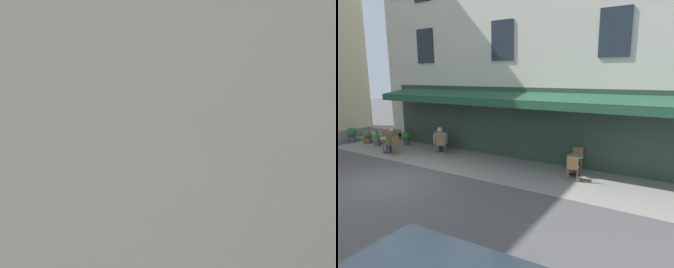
% 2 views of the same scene
% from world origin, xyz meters
% --- Properties ---
extents(ground_plane, '(70.00, 70.00, 0.00)m').
position_xyz_m(ground_plane, '(0.00, 0.00, 0.00)').
color(ground_plane, '#565456').
extents(sidewalk_cafe_terrace, '(20.50, 3.20, 0.01)m').
position_xyz_m(sidewalk_cafe_terrace, '(-3.25, -3.40, 0.00)').
color(sidewalk_cafe_terrace, gray).
rests_on(sidewalk_cafe_terrace, ground_plane).
extents(cafe_building_facade, '(20.00, 10.70, 15.00)m').
position_xyz_m(cafe_building_facade, '(-4.00, -9.49, 7.49)').
color(cafe_building_facade, beige).
rests_on(cafe_building_facade, ground_plane).
extents(back_alley_steps, '(2.40, 1.75, 0.60)m').
position_xyz_m(back_alley_steps, '(6.60, -4.59, 0.24)').
color(back_alley_steps, gray).
rests_on(back_alley_steps, ground_plane).
extents(cafe_table_near_entrance, '(0.60, 0.60, 0.75)m').
position_xyz_m(cafe_table_near_entrance, '(1.44, -4.08, 0.49)').
color(cafe_table_near_entrance, black).
rests_on(cafe_table_near_entrance, ground_plane).
extents(cafe_chair_wicker_corner_right, '(0.56, 0.56, 0.91)m').
position_xyz_m(cafe_chair_wicker_corner_right, '(0.97, -3.66, 0.55)').
color(cafe_chair_wicker_corner_right, olive).
rests_on(cafe_chair_wicker_corner_right, ground_plane).
extents(cafe_chair_wicker_corner_left, '(0.57, 0.57, 0.91)m').
position_xyz_m(cafe_chair_wicker_corner_left, '(1.91, -4.51, 0.55)').
color(cafe_chair_wicker_corner_left, olive).
rests_on(cafe_chair_wicker_corner_left, ground_plane).
extents(cafe_table_mid_terrace, '(0.60, 0.60, 0.75)m').
position_xyz_m(cafe_table_mid_terrace, '(-5.39, -4.05, 0.49)').
color(cafe_table_mid_terrace, black).
rests_on(cafe_table_mid_terrace, ground_plane).
extents(cafe_chair_wicker_by_window, '(0.47, 0.47, 0.91)m').
position_xyz_m(cafe_chair_wicker_by_window, '(-5.51, -3.43, 0.55)').
color(cafe_chair_wicker_by_window, olive).
rests_on(cafe_chair_wicker_by_window, ground_plane).
extents(cafe_chair_wicker_kerbside, '(0.45, 0.45, 0.91)m').
position_xyz_m(cafe_chair_wicker_kerbside, '(-5.30, -4.67, 0.55)').
color(cafe_chair_wicker_kerbside, olive).
rests_on(cafe_chair_wicker_kerbside, ground_plane).
extents(cafe_table_streetside, '(0.60, 0.60, 0.75)m').
position_xyz_m(cafe_table_streetside, '(3.51, -2.61, 0.49)').
color(cafe_table_streetside, black).
rests_on(cafe_table_streetside, ground_plane).
extents(cafe_chair_wicker_near_door, '(0.43, 0.43, 0.91)m').
position_xyz_m(cafe_chair_wicker_near_door, '(2.88, -2.56, 0.55)').
color(cafe_chair_wicker_near_door, olive).
rests_on(cafe_chair_wicker_near_door, ground_plane).
extents(cafe_chair_wicker_facing_street, '(0.56, 0.56, 0.91)m').
position_xyz_m(cafe_chair_wicker_facing_street, '(4.03, -2.97, 0.55)').
color(cafe_chair_wicker_facing_street, olive).
rests_on(cafe_chair_wicker_facing_street, ground_plane).
extents(seated_patron_in_olive, '(0.57, 0.67, 1.31)m').
position_xyz_m(seated_patron_in_olive, '(3.09, -2.57, 0.70)').
color(seated_patron_in_olive, navy).
rests_on(seated_patron_in_olive, ground_plane).
extents(seated_companion_in_grey, '(0.64, 0.63, 1.31)m').
position_xyz_m(seated_companion_in_grey, '(1.13, -3.80, 0.70)').
color(seated_companion_in_grey, navy).
rests_on(seated_companion_in_grey, ground_plane).
extents(potted_plant_entrance_left, '(0.51, 0.51, 0.83)m').
position_xyz_m(potted_plant_entrance_left, '(7.14, -3.06, 0.47)').
color(potted_plant_entrance_left, '#4C4C51').
rests_on(potted_plant_entrance_left, ground_plane).
extents(potted_plant_under_sign, '(0.33, 0.33, 0.94)m').
position_xyz_m(potted_plant_under_sign, '(5.14, -3.22, 0.46)').
color(potted_plant_under_sign, '#4C4C51').
rests_on(potted_plant_under_sign, ground_plane).
extents(potted_plant_entrance_right, '(0.47, 0.47, 0.74)m').
position_xyz_m(potted_plant_entrance_right, '(6.16, -3.35, 0.35)').
color(potted_plant_entrance_right, brown).
rests_on(potted_plant_entrance_right, ground_plane).
extents(potted_plant_mid_terrace, '(0.47, 0.47, 0.74)m').
position_xyz_m(potted_plant_mid_terrace, '(4.04, -4.21, 0.42)').
color(potted_plant_mid_terrace, '#4C4C51').
rests_on(potted_plant_mid_terrace, ground_plane).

